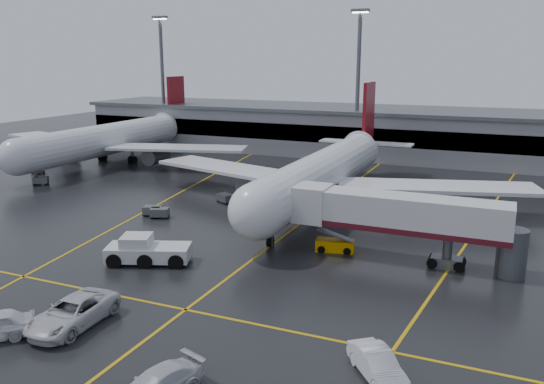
% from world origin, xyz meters
% --- Properties ---
extents(ground, '(220.00, 220.00, 0.00)m').
position_xyz_m(ground, '(0.00, 0.00, 0.00)').
color(ground, black).
rests_on(ground, ground).
extents(apron_line_centre, '(0.25, 90.00, 0.02)m').
position_xyz_m(apron_line_centre, '(0.00, 0.00, 0.01)').
color(apron_line_centre, gold).
rests_on(apron_line_centre, ground).
extents(apron_line_stop, '(60.00, 0.25, 0.02)m').
position_xyz_m(apron_line_stop, '(0.00, -22.00, 0.01)').
color(apron_line_stop, gold).
rests_on(apron_line_stop, ground).
extents(apron_line_left, '(9.99, 69.35, 0.02)m').
position_xyz_m(apron_line_left, '(-20.00, 10.00, 0.01)').
color(apron_line_left, gold).
rests_on(apron_line_left, ground).
extents(apron_line_right, '(7.57, 69.64, 0.02)m').
position_xyz_m(apron_line_right, '(18.00, 10.00, 0.01)').
color(apron_line_right, gold).
rests_on(apron_line_right, ground).
extents(terminal, '(122.00, 19.00, 8.60)m').
position_xyz_m(terminal, '(0.00, 47.93, 4.32)').
color(terminal, gray).
rests_on(terminal, ground).
extents(light_mast_left, '(3.00, 1.20, 25.45)m').
position_xyz_m(light_mast_left, '(-45.00, 42.00, 14.47)').
color(light_mast_left, '#595B60').
rests_on(light_mast_left, ground).
extents(light_mast_mid, '(3.00, 1.20, 25.45)m').
position_xyz_m(light_mast_mid, '(-5.00, 42.00, 14.47)').
color(light_mast_mid, '#595B60').
rests_on(light_mast_mid, ground).
extents(main_airliner, '(48.80, 45.60, 14.10)m').
position_xyz_m(main_airliner, '(0.00, 9.70, 4.21)').
color(main_airliner, silver).
rests_on(main_airliner, ground).
extents(second_airliner, '(48.80, 45.60, 14.10)m').
position_xyz_m(second_airliner, '(-42.00, 21.70, 4.21)').
color(second_airliner, silver).
rests_on(second_airliner, ground).
extents(jet_bridge, '(19.90, 3.40, 6.05)m').
position_xyz_m(jet_bridge, '(11.87, -6.00, 3.93)').
color(jet_bridge, silver).
rests_on(jet_bridge, ground).
extents(pushback_tractor, '(7.72, 5.29, 2.56)m').
position_xyz_m(pushback_tractor, '(-8.19, -15.28, 1.02)').
color(pushback_tractor, silver).
rests_on(pushback_tractor, ground).
extents(belt_loader, '(3.73, 2.21, 2.23)m').
position_xyz_m(belt_loader, '(6.05, -5.86, 0.55)').
color(belt_loader, '#DE9100').
rests_on(belt_loader, ground).
extents(service_van_a, '(3.39, 6.97, 1.91)m').
position_xyz_m(service_van_a, '(-5.56, -27.04, 0.95)').
color(service_van_a, silver).
rests_on(service_van_a, ground).
extents(service_van_c, '(4.36, 4.83, 1.60)m').
position_xyz_m(service_van_c, '(14.42, -25.05, 0.80)').
color(service_van_c, silver).
rests_on(service_van_c, ground).
extents(baggage_cart_a, '(2.35, 1.97, 1.12)m').
position_xyz_m(baggage_cart_a, '(-15.24, -3.09, 0.63)').
color(baggage_cart_a, '#595B60').
rests_on(baggage_cart_a, ground).
extents(baggage_cart_b, '(2.27, 1.78, 1.12)m').
position_xyz_m(baggage_cart_b, '(-16.50, -2.67, 0.63)').
color(baggage_cart_b, '#595B60').
rests_on(baggage_cart_b, ground).
extents(baggage_cart_c, '(2.38, 2.10, 1.12)m').
position_xyz_m(baggage_cart_c, '(-11.66, 5.76, 0.63)').
color(baggage_cart_c, '#595B60').
rests_on(baggage_cart_c, ground).
extents(baggage_cart_d, '(2.31, 1.86, 1.12)m').
position_xyz_m(baggage_cart_d, '(-46.76, 9.89, 0.63)').
color(baggage_cart_d, '#595B60').
rests_on(baggage_cart_d, ground).
extents(baggage_cart_e, '(2.39, 2.17, 1.12)m').
position_xyz_m(baggage_cart_e, '(-40.52, 4.37, 0.63)').
color(baggage_cart_e, '#595B60').
rests_on(baggage_cart_e, ground).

